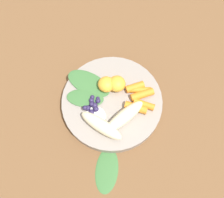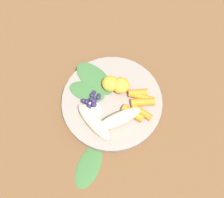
{
  "view_description": "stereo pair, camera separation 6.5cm",
  "coord_description": "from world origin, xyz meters",
  "px_view_note": "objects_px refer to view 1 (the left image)",
  "views": [
    {
      "loc": [
        0.09,
        0.23,
        0.64
      ],
      "look_at": [
        0.0,
        0.0,
        0.04
      ],
      "focal_mm": 42.28,
      "sensor_mm": 36.0,
      "label": 1
    },
    {
      "loc": [
        0.03,
        0.25,
        0.64
      ],
      "look_at": [
        0.0,
        0.0,
        0.04
      ],
      "focal_mm": 42.28,
      "sensor_mm": 36.0,
      "label": 2
    }
  ],
  "objects_px": {
    "orange_segment_near": "(104,85)",
    "bowl": "(112,103)",
    "kale_leaf_stray": "(107,170)",
    "banana_peeled_right": "(101,126)",
    "banana_peeled_left": "(125,116)"
  },
  "relations": [
    {
      "from": "kale_leaf_stray",
      "to": "bowl",
      "type": "bearing_deg",
      "value": -177.66
    },
    {
      "from": "orange_segment_near",
      "to": "bowl",
      "type": "bearing_deg",
      "value": 96.94
    },
    {
      "from": "bowl",
      "to": "orange_segment_near",
      "type": "height_order",
      "value": "orange_segment_near"
    },
    {
      "from": "bowl",
      "to": "kale_leaf_stray",
      "type": "xyz_separation_m",
      "value": [
        0.07,
        0.15,
        -0.01
      ]
    },
    {
      "from": "banana_peeled_left",
      "to": "banana_peeled_right",
      "type": "relative_size",
      "value": 1.0
    },
    {
      "from": "bowl",
      "to": "orange_segment_near",
      "type": "xyz_separation_m",
      "value": [
        0.0,
        -0.04,
        0.03
      ]
    },
    {
      "from": "orange_segment_near",
      "to": "kale_leaf_stray",
      "type": "relative_size",
      "value": 0.39
    },
    {
      "from": "banana_peeled_left",
      "to": "kale_leaf_stray",
      "type": "distance_m",
      "value": 0.13
    },
    {
      "from": "banana_peeled_left",
      "to": "banana_peeled_right",
      "type": "bearing_deg",
      "value": 162.73
    },
    {
      "from": "bowl",
      "to": "banana_peeled_left",
      "type": "bearing_deg",
      "value": 101.86
    },
    {
      "from": "bowl",
      "to": "banana_peeled_right",
      "type": "height_order",
      "value": "banana_peeled_right"
    },
    {
      "from": "banana_peeled_right",
      "to": "orange_segment_near",
      "type": "height_order",
      "value": "same"
    },
    {
      "from": "bowl",
      "to": "kale_leaf_stray",
      "type": "distance_m",
      "value": 0.17
    },
    {
      "from": "bowl",
      "to": "banana_peeled_left",
      "type": "xyz_separation_m",
      "value": [
        -0.01,
        0.05,
        0.03
      ]
    },
    {
      "from": "kale_leaf_stray",
      "to": "orange_segment_near",
      "type": "bearing_deg",
      "value": -171.56
    }
  ]
}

